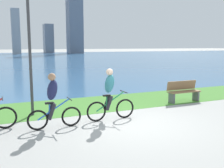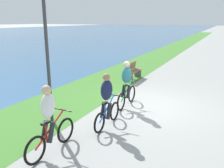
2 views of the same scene
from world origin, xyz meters
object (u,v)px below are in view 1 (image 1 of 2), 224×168
object	(u,v)px
cyclist_trailing	(53,101)
lamppost_tall	(29,36)
cyclist_lead	(110,95)
bench_near_path	(183,91)

from	to	relation	value
cyclist_trailing	lamppost_tall	bearing A→B (deg)	102.33
cyclist_lead	cyclist_trailing	bearing A→B (deg)	-175.42
cyclist_lead	lamppost_tall	bearing A→B (deg)	144.16
cyclist_lead	cyclist_trailing	size ratio (longest dim) A/B	1.03
cyclist_lead	cyclist_trailing	xyz separation A→B (m)	(-1.87, -0.15, -0.01)
bench_near_path	lamppost_tall	bearing A→B (deg)	177.09
cyclist_lead	bench_near_path	xyz separation A→B (m)	(4.04, 1.31, -0.39)
cyclist_lead	lamppost_tall	size ratio (longest dim) A/B	0.40
bench_near_path	lamppost_tall	size ratio (longest dim) A/B	0.35
cyclist_trailing	bench_near_path	bearing A→B (deg)	13.91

